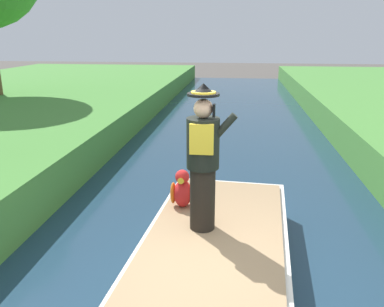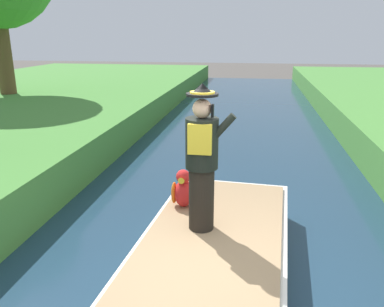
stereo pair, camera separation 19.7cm
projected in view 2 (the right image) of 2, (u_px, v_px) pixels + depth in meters
The scene contains 3 objects.
boat at pixel (211, 261), 4.83m from camera, with size 2.09×4.32×0.61m.
person_pirate at pixel (202, 160), 4.74m from camera, with size 0.61×0.42×1.85m.
parrot_plush at pixel (184, 191), 5.57m from camera, with size 0.36×0.34×0.57m.
Camera 2 is at (0.44, -3.70, 3.11)m, focal length 36.39 mm.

